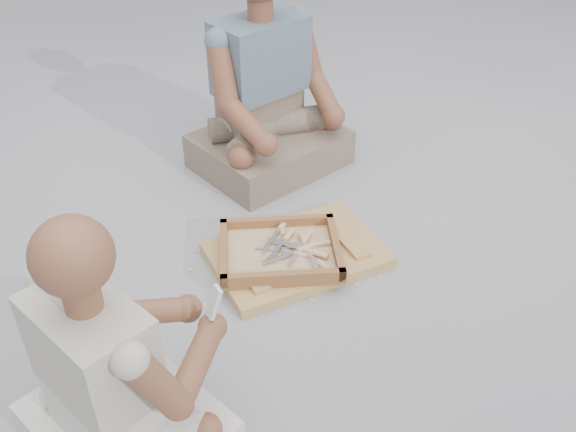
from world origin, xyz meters
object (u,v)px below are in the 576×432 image
companion (267,100)px  craftsman (116,381)px  tool_tray (280,252)px  carved_panel (297,255)px

companion → craftsman: bearing=36.3°
tool_tray → companion: (0.28, 0.72, 0.27)m
tool_tray → craftsman: (-0.74, -0.53, 0.21)m
carved_panel → craftsman: bearing=-146.8°
carved_panel → tool_tray: tool_tray is taller
tool_tray → carved_panel: bearing=2.2°
tool_tray → companion: size_ratio=0.56×
companion → carved_panel: bearing=59.2°
carved_panel → tool_tray: 0.08m
carved_panel → companion: (0.21, 0.71, 0.31)m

